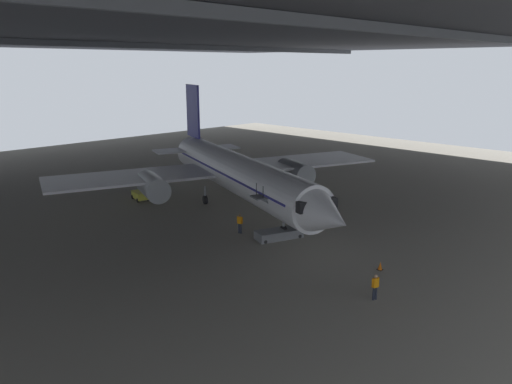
% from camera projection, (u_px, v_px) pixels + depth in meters
% --- Properties ---
extents(ground_plane, '(110.00, 110.00, 0.00)m').
position_uv_depth(ground_plane, '(254.00, 219.00, 45.15)').
color(ground_plane, gray).
extents(hangar_structure, '(121.00, 99.00, 17.77)m').
position_uv_depth(hangar_structure, '(157.00, 29.00, 50.25)').
color(hangar_structure, '#4C4F54').
rests_on(hangar_structure, ground_plane).
extents(airplane_main, '(35.13, 35.37, 11.42)m').
position_uv_depth(airplane_main, '(235.00, 172.00, 48.49)').
color(airplane_main, white).
rests_on(airplane_main, ground_plane).
extents(boarding_stairs, '(4.42, 2.72, 4.65)m').
position_uv_depth(boarding_stairs, '(278.00, 230.00, 40.08)').
color(boarding_stairs, slate).
rests_on(boarding_stairs, ground_plane).
extents(crew_worker_near_nose, '(0.53, 0.32, 1.62)m').
position_uv_depth(crew_worker_near_nose, '(375.00, 285.00, 29.49)').
color(crew_worker_near_nose, '#232838').
rests_on(crew_worker_near_nose, ground_plane).
extents(crew_worker_by_stairs, '(0.31, 0.53, 1.67)m').
position_uv_depth(crew_worker_by_stairs, '(240.00, 222.00, 41.21)').
color(crew_worker_by_stairs, '#232838').
rests_on(crew_worker_by_stairs, ground_plane).
extents(traffic_cone_orange, '(0.36, 0.36, 0.60)m').
position_uv_depth(traffic_cone_orange, '(380.00, 266.00, 33.96)').
color(traffic_cone_orange, black).
rests_on(traffic_cone_orange, ground_plane).
extents(baggage_tug, '(1.70, 2.41, 0.90)m').
position_uv_depth(baggage_tug, '(140.00, 195.00, 51.51)').
color(baggage_tug, yellow).
rests_on(baggage_tug, ground_plane).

